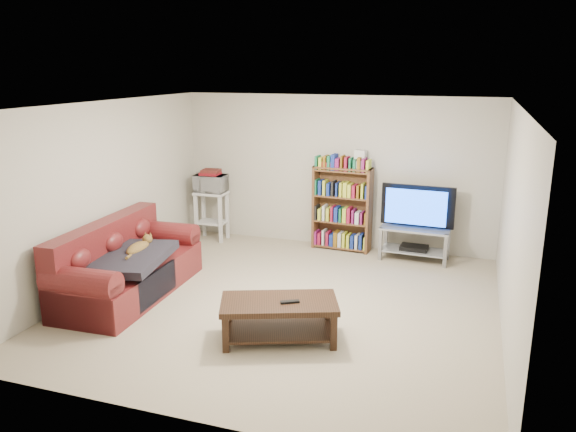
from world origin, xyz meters
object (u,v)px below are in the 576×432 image
at_px(coffee_table, 279,313).
at_px(tv_stand, 415,238).
at_px(bookshelf, 342,207).
at_px(sofa, 124,269).

xyz_separation_m(coffee_table, tv_stand, (1.08, 3.05, 0.03)).
distance_m(tv_stand, bookshelf, 1.22).
distance_m(sofa, tv_stand, 4.18).
xyz_separation_m(sofa, coffee_table, (2.28, -0.56, -0.02)).
xyz_separation_m(coffee_table, bookshelf, (-0.08, 3.22, 0.37)).
distance_m(sofa, coffee_table, 2.35).
height_order(sofa, bookshelf, bookshelf).
relative_size(sofa, coffee_table, 1.64).
bearing_deg(sofa, coffee_table, -15.85).
height_order(sofa, coffee_table, sofa).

